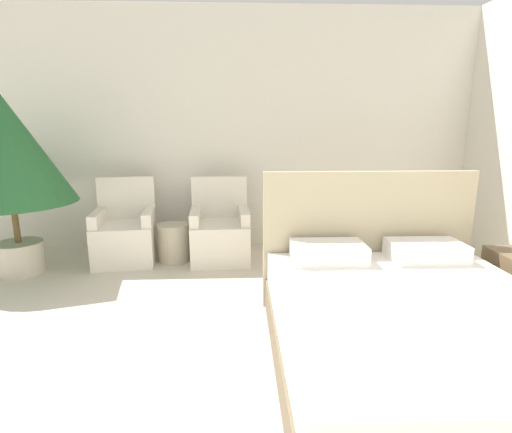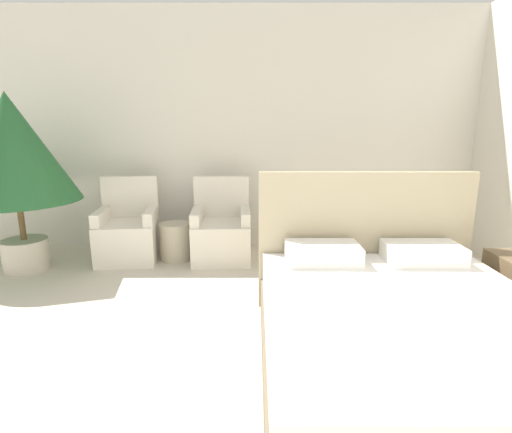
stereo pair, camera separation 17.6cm
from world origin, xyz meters
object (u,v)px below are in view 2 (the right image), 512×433
at_px(bed, 402,330).
at_px(armchair_near_window_right, 223,236).
at_px(armchair_near_window_left, 130,235).
at_px(side_table, 177,241).
at_px(potted_palm, 14,152).

distance_m(bed, armchair_near_window_right, 2.50).
height_order(armchair_near_window_left, side_table, armchair_near_window_left).
bearing_deg(side_table, bed, -49.38).
bearing_deg(armchair_near_window_left, potted_palm, -169.11).
bearing_deg(armchair_near_window_left, side_table, -4.91).
distance_m(armchair_near_window_right, potted_palm, 2.33).
bearing_deg(bed, side_table, 130.62).
xyz_separation_m(potted_palm, side_table, (1.55, 0.33, -1.05)).
xyz_separation_m(bed, potted_palm, (-3.40, 1.82, 0.99)).
distance_m(bed, side_table, 2.83).
xyz_separation_m(bed, side_table, (-1.84, 2.15, -0.06)).
relative_size(bed, armchair_near_window_right, 2.17).
bearing_deg(potted_palm, armchair_near_window_left, 17.15).
bearing_deg(bed, armchair_near_window_right, 121.48).
distance_m(bed, potted_palm, 3.98).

